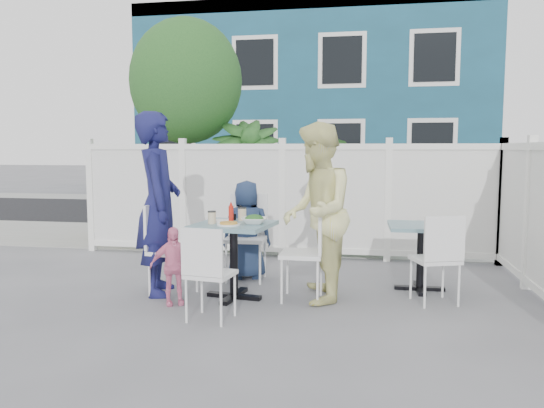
% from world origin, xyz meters
% --- Properties ---
extents(ground, '(80.00, 80.00, 0.00)m').
position_xyz_m(ground, '(0.00, 0.00, 0.00)').
color(ground, slate).
extents(near_sidewalk, '(24.00, 2.60, 0.01)m').
position_xyz_m(near_sidewalk, '(0.00, 3.80, 0.01)').
color(near_sidewalk, gray).
rests_on(near_sidewalk, ground).
extents(street, '(24.00, 5.00, 0.01)m').
position_xyz_m(street, '(0.00, 7.50, 0.00)').
color(street, black).
rests_on(street, ground).
extents(far_sidewalk, '(24.00, 1.60, 0.01)m').
position_xyz_m(far_sidewalk, '(0.00, 10.60, 0.01)').
color(far_sidewalk, gray).
rests_on(far_sidewalk, ground).
extents(building, '(11.00, 6.00, 6.00)m').
position_xyz_m(building, '(-0.50, 14.00, 3.00)').
color(building, navy).
rests_on(building, ground).
extents(fence_back, '(5.86, 0.08, 1.60)m').
position_xyz_m(fence_back, '(0.10, 2.40, 0.78)').
color(fence_back, white).
rests_on(fence_back, ground).
extents(tree, '(1.80, 1.62, 3.59)m').
position_xyz_m(tree, '(-1.60, 3.30, 2.59)').
color(tree, '#382316').
rests_on(tree, ground).
extents(utility_cabinet, '(0.79, 0.58, 1.42)m').
position_xyz_m(utility_cabinet, '(-2.53, 4.00, 0.71)').
color(utility_cabinet, gold).
rests_on(utility_cabinet, ground).
extents(potted_shrub_a, '(1.38, 1.38, 1.99)m').
position_xyz_m(potted_shrub_a, '(-0.60, 3.10, 1.00)').
color(potted_shrub_a, '#1E4B1D').
rests_on(potted_shrub_a, ground).
extents(potted_shrub_b, '(1.93, 1.99, 1.69)m').
position_xyz_m(potted_shrub_b, '(1.26, 3.00, 0.84)').
color(potted_shrub_b, '#1E4B1D').
rests_on(potted_shrub_b, ground).
extents(main_table, '(0.83, 0.83, 0.78)m').
position_xyz_m(main_table, '(-0.07, 0.28, 0.60)').
color(main_table, '#47707D').
rests_on(main_table, ground).
extents(spare_table, '(0.69, 0.69, 0.72)m').
position_xyz_m(spare_table, '(1.85, 0.94, 0.56)').
color(spare_table, '#47707D').
rests_on(spare_table, ground).
extents(chair_left, '(0.48, 0.50, 0.96)m').
position_xyz_m(chair_left, '(-0.80, 0.30, 0.56)').
color(chair_left, white).
rests_on(chair_left, ground).
extents(chair_right, '(0.43, 0.44, 0.97)m').
position_xyz_m(chair_right, '(0.71, 0.35, 0.56)').
color(chair_right, white).
rests_on(chair_right, ground).
extents(chair_back, '(0.47, 0.46, 1.00)m').
position_xyz_m(chair_back, '(-0.12, 1.12, 0.58)').
color(chair_back, white).
rests_on(chair_back, ground).
extents(chair_near, '(0.44, 0.43, 0.86)m').
position_xyz_m(chair_near, '(-0.11, -0.49, 0.50)').
color(chair_near, white).
rests_on(chair_near, ground).
extents(chair_spare, '(0.51, 0.50, 0.90)m').
position_xyz_m(chair_spare, '(1.97, 0.40, 0.52)').
color(chair_spare, white).
rests_on(chair_spare, ground).
extents(man, '(0.65, 0.80, 1.92)m').
position_xyz_m(man, '(-0.89, 0.34, 0.96)').
color(man, '#16184C').
rests_on(man, ground).
extents(woman, '(0.76, 0.93, 1.80)m').
position_xyz_m(woman, '(0.77, 0.34, 0.90)').
color(woman, '#E5DF4B').
rests_on(woman, ground).
extents(boy, '(0.64, 0.49, 1.17)m').
position_xyz_m(boy, '(-0.12, 1.13, 0.58)').
color(boy, '#1E2D4E').
rests_on(boy, ground).
extents(toddler, '(0.49, 0.38, 0.77)m').
position_xyz_m(toddler, '(-0.60, -0.04, 0.39)').
color(toddler, pink).
rests_on(toddler, ground).
extents(plate_main, '(0.23, 0.23, 0.01)m').
position_xyz_m(plate_main, '(-0.08, 0.13, 0.79)').
color(plate_main, white).
rests_on(plate_main, main_table).
extents(plate_side, '(0.23, 0.23, 0.02)m').
position_xyz_m(plate_side, '(-0.24, 0.37, 0.79)').
color(plate_side, white).
rests_on(plate_side, main_table).
extents(salad_bowl, '(0.26, 0.26, 0.06)m').
position_xyz_m(salad_bowl, '(0.15, 0.27, 0.81)').
color(salad_bowl, white).
rests_on(salad_bowl, main_table).
extents(coffee_cup_a, '(0.08, 0.08, 0.12)m').
position_xyz_m(coffee_cup_a, '(-0.27, 0.21, 0.84)').
color(coffee_cup_a, beige).
rests_on(coffee_cup_a, main_table).
extents(coffee_cup_b, '(0.09, 0.09, 0.13)m').
position_xyz_m(coffee_cup_b, '(-0.03, 0.50, 0.84)').
color(coffee_cup_b, beige).
rests_on(coffee_cup_b, main_table).
extents(ketchup_bottle, '(0.05, 0.05, 0.17)m').
position_xyz_m(ketchup_bottle, '(-0.11, 0.36, 0.86)').
color(ketchup_bottle, red).
rests_on(ketchup_bottle, main_table).
extents(salt_shaker, '(0.03, 0.03, 0.07)m').
position_xyz_m(salt_shaker, '(-0.14, 0.51, 0.81)').
color(salt_shaker, white).
rests_on(salt_shaker, main_table).
extents(pepper_shaker, '(0.03, 0.03, 0.07)m').
position_xyz_m(pepper_shaker, '(-0.11, 0.52, 0.81)').
color(pepper_shaker, black).
rests_on(pepper_shaker, main_table).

